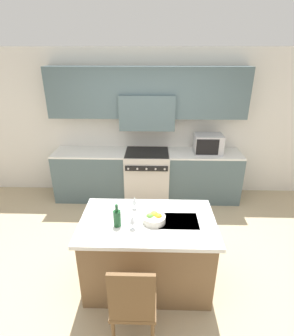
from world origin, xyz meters
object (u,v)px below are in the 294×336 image
object	(u,v)px
range_stove	(147,175)
island_chair	(133,303)
microwave	(208,144)
fruit_bowl	(154,218)
wine_glass_near	(132,220)
wine_bottle	(117,218)
wine_glass_far	(134,201)

from	to	relation	value
range_stove	island_chair	world-z (taller)	island_chair
range_stove	island_chair	bearing A→B (deg)	-90.96
microwave	fruit_bowl	size ratio (longest dim) A/B	1.98
range_stove	wine_glass_near	xyz separation A→B (m)	(-0.09, -2.20, 0.53)
fruit_bowl	range_stove	bearing A→B (deg)	93.74
island_chair	wine_bottle	distance (m)	0.84
wine_glass_near	fruit_bowl	size ratio (longest dim) A/B	0.66
microwave	wine_bottle	size ratio (longest dim) A/B	1.90
wine_glass_near	island_chair	bearing A→B (deg)	-85.97
wine_glass_near	microwave	bearing A→B (deg)	61.84
range_stove	wine_bottle	xyz separation A→B (m)	(-0.26, -2.15, 0.52)
range_stove	fruit_bowl	bearing A→B (deg)	-86.26
island_chair	wine_bottle	size ratio (longest dim) A/B	3.83
microwave	island_chair	xyz separation A→B (m)	(-1.14, -2.85, -0.55)
wine_glass_far	fruit_bowl	distance (m)	0.35
island_chair	wine_glass_far	bearing A→B (deg)	92.86
range_stove	wine_glass_far	xyz separation A→B (m)	(-0.10, -1.82, 0.53)
wine_glass_far	fruit_bowl	xyz separation A→B (m)	(0.23, -0.25, -0.07)
island_chair	fruit_bowl	size ratio (longest dim) A/B	3.98
island_chair	fruit_bowl	world-z (taller)	fruit_bowl
wine_glass_near	fruit_bowl	world-z (taller)	wine_glass_near
wine_bottle	wine_glass_near	world-z (taller)	wine_bottle
wine_glass_near	wine_glass_far	xyz separation A→B (m)	(-0.01, 0.39, 0.00)
range_stove	wine_glass_near	size ratio (longest dim) A/B	5.70
microwave	range_stove	bearing A→B (deg)	-179.03
wine_glass_far	wine_bottle	bearing A→B (deg)	-115.76
range_stove	fruit_bowl	distance (m)	2.13
wine_glass_far	fruit_bowl	world-z (taller)	wine_glass_far
island_chair	wine_glass_near	world-z (taller)	wine_glass_near
range_stove	microwave	xyz separation A→B (m)	(1.10, 0.02, 0.63)
wine_glass_near	wine_bottle	bearing A→B (deg)	162.93
wine_bottle	fruit_bowl	bearing A→B (deg)	11.64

